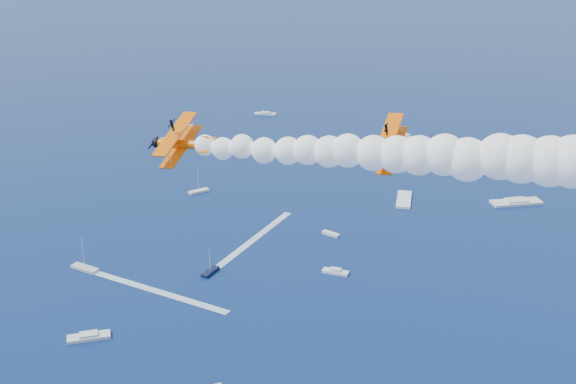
% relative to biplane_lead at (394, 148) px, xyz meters
% --- Properties ---
extents(biplane_lead, '(9.02, 10.92, 9.34)m').
position_rel_biplane_lead_xyz_m(biplane_lead, '(0.00, 0.00, 0.00)').
color(biplane_lead, '#FF5D05').
extents(biplane_trail, '(8.95, 10.73, 8.73)m').
position_rel_biplane_lead_xyz_m(biplane_trail, '(-23.86, -9.19, 0.18)').
color(biplane_trail, '#FF6405').
extents(smoke_trail_trail, '(61.15, 10.37, 10.95)m').
position_rel_biplane_lead_xyz_m(smoke_trail_trail, '(6.43, -8.12, 2.49)').
color(smoke_trail_trail, white).
extents(spectator_boats, '(219.25, 180.86, 0.70)m').
position_rel_biplane_lead_xyz_m(spectator_boats, '(-28.18, 94.00, -56.81)').
color(spectator_boats, black).
rests_on(spectator_boats, ground).
extents(boat_wakes, '(172.34, 70.23, 0.04)m').
position_rel_biplane_lead_xyz_m(boat_wakes, '(-17.29, 76.23, -57.13)').
color(boat_wakes, white).
rests_on(boat_wakes, ground).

